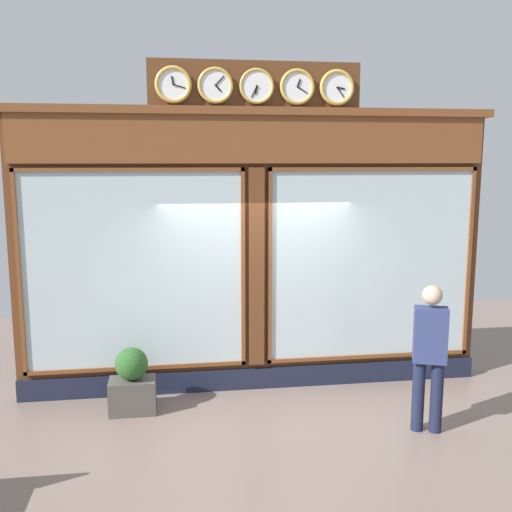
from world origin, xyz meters
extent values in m
plane|color=#7A665B|center=(0.00, 2.80, 0.00)|extent=(14.00, 14.00, 0.00)
cube|color=#5B3319|center=(0.00, -0.15, 1.80)|extent=(6.16, 0.30, 3.60)
cube|color=#191E33|center=(0.00, 0.02, 0.14)|extent=(6.16, 0.08, 0.28)
cube|color=brown|center=(0.00, 0.04, 3.30)|extent=(6.04, 0.08, 0.60)
cube|color=brown|center=(0.00, 0.02, 3.65)|extent=(6.28, 0.20, 0.10)
cube|color=silver|center=(-1.56, 0.01, 1.65)|extent=(2.73, 0.02, 2.50)
cube|color=brown|center=(-1.56, 0.04, 2.93)|extent=(2.83, 0.04, 0.05)
cube|color=brown|center=(-1.56, 0.04, 0.37)|extent=(2.83, 0.04, 0.05)
cube|color=brown|center=(-2.95, 0.04, 1.65)|extent=(0.05, 0.04, 2.60)
cube|color=brown|center=(-0.18, 0.04, 1.65)|extent=(0.05, 0.04, 2.60)
cube|color=silver|center=(1.56, 0.01, 1.65)|extent=(2.73, 0.02, 2.50)
cube|color=brown|center=(1.56, 0.04, 2.93)|extent=(2.83, 0.04, 0.05)
cube|color=brown|center=(1.56, 0.04, 0.37)|extent=(2.83, 0.04, 0.05)
cube|color=brown|center=(2.95, 0.04, 1.65)|extent=(0.05, 0.04, 2.60)
cube|color=brown|center=(0.18, 0.04, 1.65)|extent=(0.05, 0.04, 2.60)
cube|color=#5B3319|center=(0.00, 0.03, 1.65)|extent=(0.20, 0.10, 2.60)
cube|color=#5B3319|center=(0.00, -0.02, 3.94)|extent=(2.68, 0.06, 0.63)
cylinder|color=white|center=(-1.02, 0.06, 3.94)|extent=(0.36, 0.02, 0.36)
torus|color=gold|center=(-1.02, 0.06, 3.94)|extent=(0.45, 0.06, 0.45)
cube|color=black|center=(-1.07, 0.07, 3.94)|extent=(0.10, 0.01, 0.04)
cube|color=black|center=(-1.07, 0.07, 3.88)|extent=(0.10, 0.01, 0.13)
sphere|color=black|center=(-1.02, 0.08, 3.94)|extent=(0.02, 0.02, 0.02)
cylinder|color=white|center=(-0.51, 0.06, 3.94)|extent=(0.36, 0.02, 0.36)
torus|color=gold|center=(-0.51, 0.06, 3.94)|extent=(0.44, 0.05, 0.44)
cube|color=black|center=(-0.53, 0.07, 3.99)|extent=(0.05, 0.01, 0.10)
cube|color=black|center=(-0.58, 0.07, 3.90)|extent=(0.14, 0.01, 0.09)
sphere|color=black|center=(-0.51, 0.08, 3.94)|extent=(0.02, 0.02, 0.02)
cylinder|color=white|center=(0.00, 0.06, 3.94)|extent=(0.36, 0.02, 0.36)
torus|color=gold|center=(0.00, 0.06, 3.94)|extent=(0.43, 0.04, 0.43)
cube|color=black|center=(0.01, 0.07, 3.90)|extent=(0.03, 0.01, 0.10)
cube|color=black|center=(0.03, 0.07, 3.88)|extent=(0.08, 0.01, 0.14)
sphere|color=black|center=(0.00, 0.08, 3.94)|extent=(0.02, 0.02, 0.02)
cylinder|color=white|center=(0.51, 0.06, 3.94)|extent=(0.36, 0.02, 0.36)
torus|color=gold|center=(0.51, 0.06, 3.94)|extent=(0.44, 0.05, 0.44)
cube|color=black|center=(0.48, 0.07, 3.91)|extent=(0.08, 0.01, 0.08)
cube|color=black|center=(0.46, 0.07, 4.00)|extent=(0.11, 0.01, 0.12)
sphere|color=black|center=(0.51, 0.08, 3.94)|extent=(0.02, 0.02, 0.02)
cylinder|color=white|center=(1.02, 0.06, 3.94)|extent=(0.36, 0.02, 0.36)
torus|color=gold|center=(1.02, 0.06, 3.94)|extent=(0.45, 0.05, 0.45)
cube|color=black|center=(1.03, 0.07, 3.99)|extent=(0.03, 0.01, 0.10)
cube|color=black|center=(0.95, 0.07, 3.92)|extent=(0.15, 0.01, 0.05)
sphere|color=black|center=(1.02, 0.08, 3.94)|extent=(0.02, 0.02, 0.02)
cylinder|color=#191E38|center=(-1.64, 1.50, 0.41)|extent=(0.14, 0.14, 0.82)
cylinder|color=#191E38|center=(-1.82, 1.57, 0.41)|extent=(0.14, 0.14, 0.82)
cube|color=navy|center=(-1.73, 1.54, 1.13)|extent=(0.41, 0.33, 0.62)
sphere|color=tan|center=(-1.73, 1.54, 1.58)|extent=(0.22, 0.22, 0.22)
cube|color=#4C4742|center=(1.60, 0.54, 0.21)|extent=(0.56, 0.36, 0.42)
sphere|color=#285623|center=(1.60, 0.54, 0.61)|extent=(0.40, 0.40, 0.40)
camera|label=1|loc=(1.10, 7.44, 3.05)|focal=41.09mm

